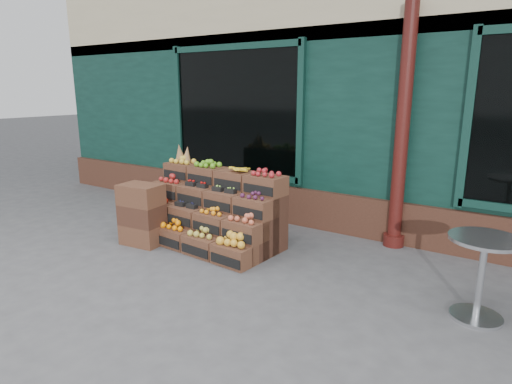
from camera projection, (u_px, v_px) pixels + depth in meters
The scene contains 6 objects.
ground at pixel (237, 278), 4.94m from camera, with size 60.00×60.00×0.00m, color #48484B.
shop_facade at pixel (387, 74), 8.51m from camera, with size 12.00×6.24×4.80m.
crate_display at pixel (211, 214), 6.04m from camera, with size 2.16×1.17×1.31m.
spare_crates at pixel (142, 214), 5.93m from camera, with size 0.61×0.45×0.85m.
bistro_table at pixel (482, 269), 3.95m from camera, with size 0.64×0.64×0.81m.
shopkeeper at pixel (250, 145), 7.88m from camera, with size 0.81×0.53×2.21m, color #1E6A2C.
Camera 1 is at (2.70, -3.69, 2.13)m, focal length 30.00 mm.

